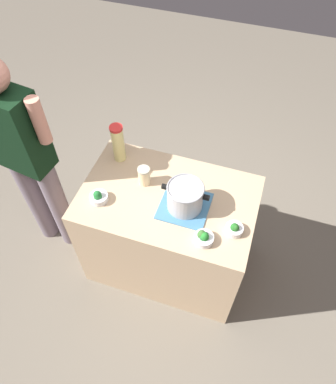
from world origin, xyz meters
TOP-DOWN VIEW (x-y plane):
  - ground_plane at (0.00, 0.00)m, footprint 8.00×8.00m
  - counter_slab at (0.00, 0.00)m, footprint 1.11×0.72m
  - dish_cloth at (-0.12, 0.04)m, footprint 0.30×0.29m
  - cooking_pot at (-0.12, 0.04)m, footprint 0.29×0.22m
  - lemonade_pitcher at (0.42, -0.22)m, footprint 0.09×0.09m
  - mason_jar at (0.18, -0.06)m, footprint 0.08×0.08m
  - broccoli_bowl_front at (0.40, 0.16)m, footprint 0.11×0.11m
  - broccoli_bowl_center at (-0.29, 0.24)m, footprint 0.12×0.12m
  - broccoli_bowl_back at (-0.45, 0.12)m, footprint 0.11×0.11m
  - person_cook at (0.95, 0.05)m, footprint 0.50×0.24m

SIDE VIEW (x-z plane):
  - ground_plane at x=0.00m, z-range 0.00..0.00m
  - counter_slab at x=0.00m, z-range 0.00..0.86m
  - dish_cloth at x=-0.12m, z-range 0.86..0.86m
  - broccoli_bowl_back at x=-0.45m, z-range 0.85..0.92m
  - broccoli_bowl_front at x=0.40m, z-range 0.85..0.93m
  - broccoli_bowl_center at x=-0.29m, z-range 0.85..0.93m
  - mason_jar at x=0.18m, z-range 0.86..0.99m
  - person_cook at x=0.95m, z-range 0.09..1.76m
  - cooking_pot at x=-0.12m, z-range 0.87..1.05m
  - lemonade_pitcher at x=0.42m, z-range 0.86..1.14m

